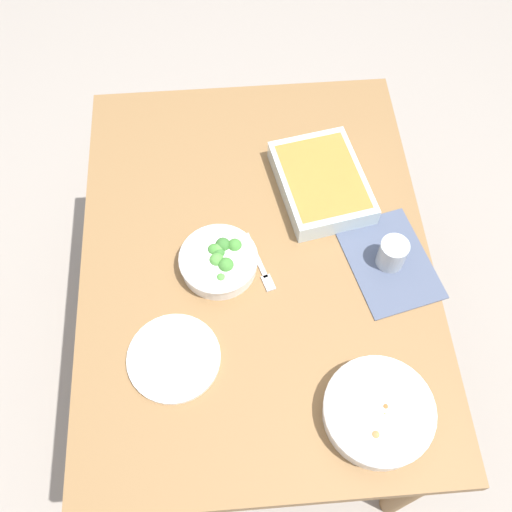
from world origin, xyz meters
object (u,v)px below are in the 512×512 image
(broccoli_bowl, at_px, (219,261))
(fork_on_table, at_px, (261,266))
(drink_cup, at_px, (392,255))
(spoon_by_stew, at_px, (366,431))
(stew_bowl, at_px, (378,412))
(baking_dish, at_px, (322,182))
(side_plate, at_px, (174,358))

(broccoli_bowl, distance_m, fork_on_table, 0.11)
(drink_cup, relative_size, spoon_by_stew, 0.60)
(broccoli_bowl, distance_m, spoon_by_stew, 0.53)
(stew_bowl, height_order, spoon_by_stew, stew_bowl)
(baking_dish, bearing_deg, stew_bowl, -176.11)
(side_plate, bearing_deg, drink_cup, -68.48)
(broccoli_bowl, relative_size, drink_cup, 2.35)
(baking_dish, xyz_separation_m, side_plate, (-0.46, 0.41, -0.03))
(broccoli_bowl, bearing_deg, drink_cup, -92.75)
(drink_cup, relative_size, side_plate, 0.39)
(baking_dish, bearing_deg, drink_cup, -148.92)
(baking_dish, bearing_deg, broccoli_bowl, 127.39)
(stew_bowl, xyz_separation_m, baking_dish, (0.63, 0.04, 0.00))
(broccoli_bowl, distance_m, side_plate, 0.27)
(broccoli_bowl, xyz_separation_m, spoon_by_stew, (-0.44, -0.30, -0.03))
(stew_bowl, bearing_deg, broccoli_bowl, 39.14)
(drink_cup, bearing_deg, fork_on_table, 87.79)
(stew_bowl, bearing_deg, baking_dish, 3.89)
(broccoli_bowl, height_order, spoon_by_stew, broccoli_bowl)
(stew_bowl, bearing_deg, drink_cup, -14.90)
(stew_bowl, distance_m, drink_cup, 0.40)
(spoon_by_stew, bearing_deg, drink_cup, -17.50)
(baking_dish, relative_size, fork_on_table, 1.92)
(spoon_by_stew, height_order, fork_on_table, spoon_by_stew)
(spoon_by_stew, bearing_deg, side_plate, 64.55)
(side_plate, height_order, fork_on_table, side_plate)
(stew_bowl, xyz_separation_m, broccoli_bowl, (0.41, 0.33, -0.00))
(side_plate, relative_size, spoon_by_stew, 1.54)
(broccoli_bowl, bearing_deg, fork_on_table, -94.43)
(drink_cup, height_order, side_plate, drink_cup)
(stew_bowl, distance_m, baking_dish, 0.63)
(stew_bowl, height_order, side_plate, stew_bowl)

